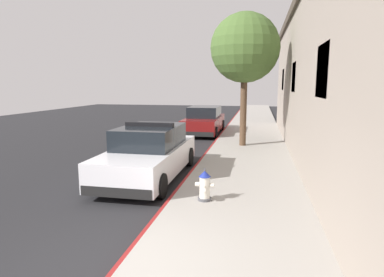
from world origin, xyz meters
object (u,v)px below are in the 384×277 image
at_px(parked_car_silver_ahead, 204,121).
at_px(street_tree, 245,48).
at_px(police_cruiser, 149,153).
at_px(fire_hydrant, 205,186).

distance_m(parked_car_silver_ahead, street_tree, 5.97).
height_order(police_cruiser, parked_car_silver_ahead, police_cruiser).
height_order(police_cruiser, fire_hydrant, police_cruiser).
relative_size(fire_hydrant, street_tree, 0.13).
bearing_deg(police_cruiser, fire_hydrant, -45.46).
height_order(fire_hydrant, street_tree, street_tree).
xyz_separation_m(police_cruiser, fire_hydrant, (2.03, -2.06, -0.24)).
distance_m(parked_car_silver_ahead, fire_hydrant, 11.55).
relative_size(police_cruiser, fire_hydrant, 6.37).
xyz_separation_m(police_cruiser, street_tree, (2.53, 5.19, 3.56)).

